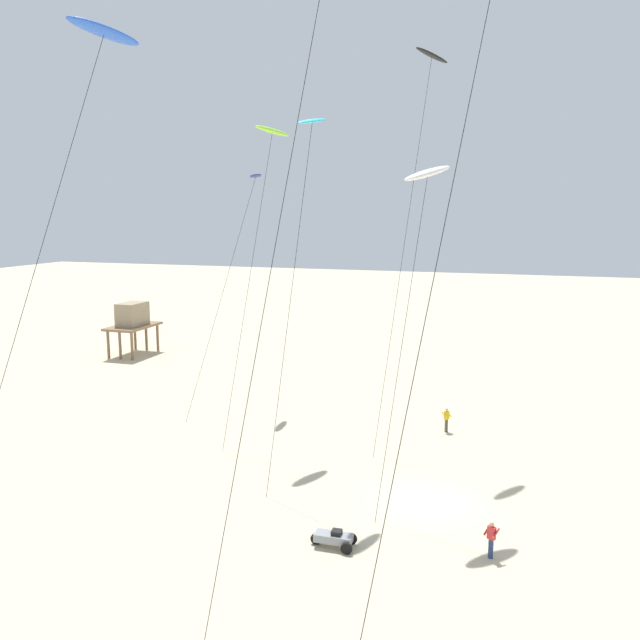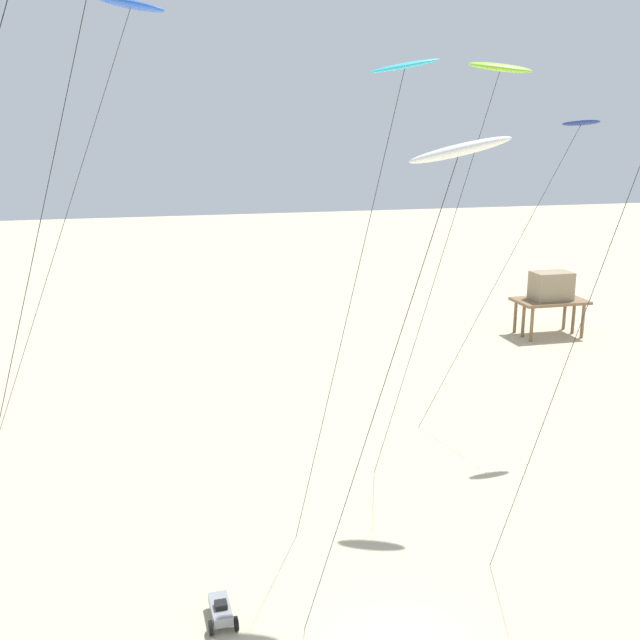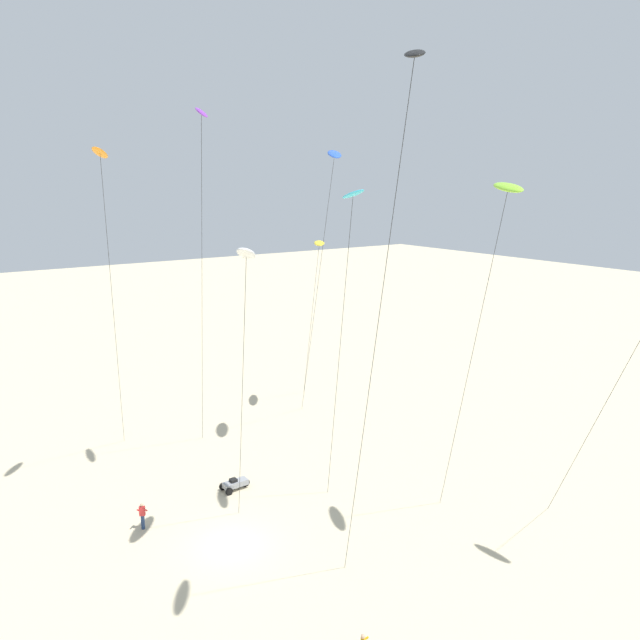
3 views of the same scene
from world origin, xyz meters
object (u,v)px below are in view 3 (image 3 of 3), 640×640
Objects in this scene: kite_white at (246,255)px; kite_black at (413,66)px; kite_orange at (101,161)px; kite_yellow at (319,244)px; kite_purple at (201,122)px; kite_lime at (507,190)px; kite_cyan at (353,200)px; kite_blue at (334,156)px; kite_flyer_nearest at (142,515)px; beach_buggy at (235,484)px.

kite_black is at bearing 8.76° from kite_white.
kite_orange is at bearing -166.46° from kite_black.
kite_yellow is at bearing 151.68° from kite_black.
kite_purple is at bearing -62.82° from kite_yellow.
kite_black is (3.23, -9.61, 4.41)m from kite_lime.
kite_black is (9.57, -4.75, 4.94)m from kite_cyan.
kite_blue is 16.11m from kite_white.
kite_orange is at bearing -162.38° from kite_white.
kite_purple is 1.25× the size of kite_cyan.
kite_yellow is (-7.05, 13.73, -8.82)m from kite_purple.
kite_white reaches higher than kite_flyer_nearest.
kite_lime reaches higher than kite_yellow.
kite_cyan is (11.80, 9.89, -2.16)m from kite_orange.
kite_white is at bearing -13.01° from kite_purple.
kite_white reaches higher than beach_buggy.
kite_yellow is (-17.18, 9.67, -4.25)m from kite_cyan.
kite_yellow reaches higher than kite_flyer_nearest.
kite_black is at bearing -26.38° from kite_cyan.
kite_blue is 13.62× the size of kite_flyer_nearest.
kite_purple reaches higher than kite_cyan.
kite_white is (9.66, -2.23, -7.20)m from kite_purple.
kite_black reaches higher than kite_blue.
kite_lime reaches higher than kite_white.
kite_blue is at bearing 151.32° from kite_black.
kite_black is at bearing -28.68° from kite_blue.
kite_orange is 13.40× the size of kite_flyer_nearest.
kite_orange is 1.12× the size of kite_cyan.
kite_yellow reaches higher than beach_buggy.
beach_buggy is at bearing -55.01° from kite_yellow.
kite_white is at bearing -43.69° from kite_yellow.
kite_blue is at bearing 176.69° from kite_lime.
kite_white reaches higher than kite_yellow.
beach_buggy is (-7.81, -3.71, -18.91)m from kite_cyan.
kite_blue is 1.48× the size of kite_yellow.
beach_buggy is (-1.22, 6.74, -0.46)m from kite_flyer_nearest.
beach_buggy is (-14.16, -8.57, -19.43)m from kite_lime.
kite_black reaches higher than kite_orange.
beach_buggy is (9.37, -13.39, -14.66)m from kite_yellow.
kite_flyer_nearest is (5.21, -0.56, -20.61)m from kite_orange.
beach_buggy is at bearing -78.88° from kite_blue.
kite_black is 31.75m from kite_yellow.
kite_purple is at bearing -151.57° from kite_lime.
kite_blue is 11.03× the size of beach_buggy.
kite_lime is at bearing 37.46° from kite_cyan.
kite_lime is (6.34, 4.86, 0.52)m from kite_cyan.
kite_orange reaches higher than kite_cyan.
kite_white is 0.69× the size of kite_black.
kite_yellow is at bearing 150.62° from kite_cyan.
kite_purple is 11.83m from kite_cyan.
kite_cyan is 9.70× the size of beach_buggy.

